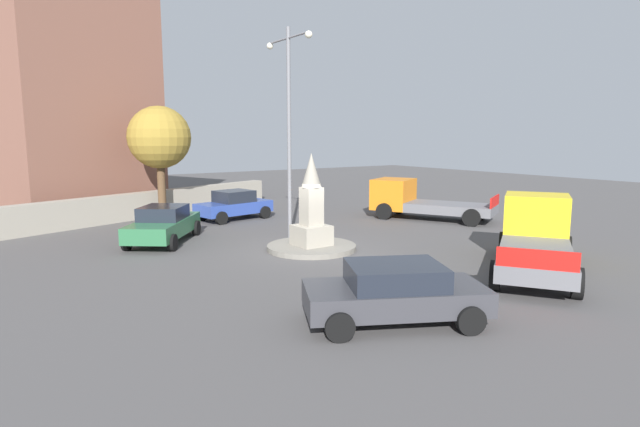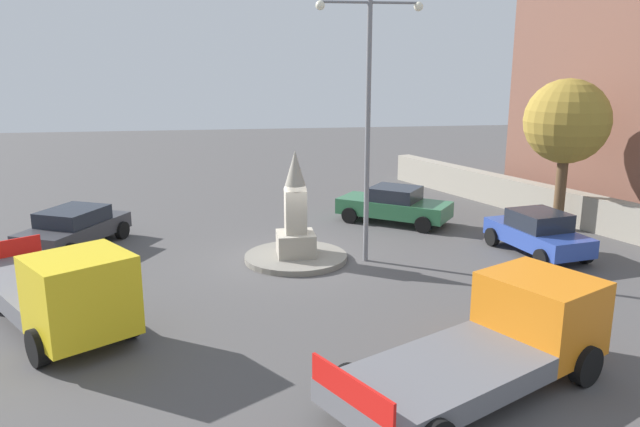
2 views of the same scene
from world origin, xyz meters
name	(u,v)px [view 2 (image 2 of 2)]	position (x,y,z in m)	size (l,w,h in m)	color
ground_plane	(296,260)	(0.00, 0.00, 0.00)	(80.00, 80.00, 0.00)	#4F4C4C
traffic_island	(296,257)	(0.00, 0.00, 0.09)	(3.36, 3.36, 0.19)	gray
monument	(296,214)	(0.00, 0.00, 1.55)	(1.21, 1.21, 3.44)	#9E9687
streetlamp	(368,104)	(-2.24, 0.38, 5.08)	(3.27, 0.28, 8.47)	slate
car_blue_approaching	(538,233)	(-8.12, 0.54, 0.75)	(2.49, 4.06, 1.49)	#2D479E
car_green_passing	(394,205)	(-4.43, -4.19, 0.75)	(4.57, 4.02, 1.47)	#2D6B42
car_dark_grey_waiting	(74,227)	(7.48, -2.58, 0.73)	(3.45, 4.48, 1.38)	#38383D
truck_yellow_far_side	(59,292)	(6.19, 4.68, 1.02)	(5.26, 6.42, 2.24)	yellow
truck_orange_parked_right	(500,340)	(-3.16, 8.55, 0.95)	(6.41, 4.78, 2.00)	orange
stone_boundary_wall	(546,202)	(-10.90, -4.12, 0.67)	(19.74, 0.70, 1.34)	#9E9687
tree_near_wall	(567,122)	(-10.48, -2.38, 4.12)	(3.16, 3.16, 5.74)	brown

